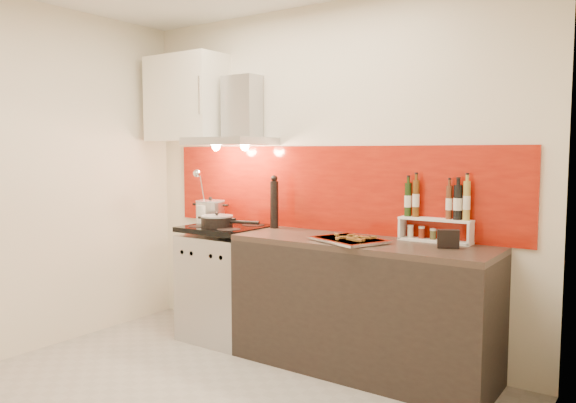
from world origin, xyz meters
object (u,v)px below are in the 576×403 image
Objects in this scene: baking_tray at (349,240)px; saute_pan at (218,221)px; pepper_mill at (274,203)px; counter at (361,306)px; range_stove at (227,284)px; stock_pot at (211,211)px.

saute_pan is at bearing 179.52° from baking_tray.
saute_pan is 1.16× the size of pepper_mill.
baking_tray reaches higher than counter.
range_stove is 1.89× the size of saute_pan.
pepper_mill is 0.74× the size of baking_tray.
range_stove is 1.62× the size of baking_tray.
pepper_mill is (0.63, 0.05, 0.10)m from stock_pot.
counter is at bearing -4.46° from stock_pot.
counter is at bearing 0.23° from range_stove.
stock_pot is at bearing -175.63° from pepper_mill.
baking_tray reaches higher than range_stove.
stock_pot is 0.64m from pepper_mill.
range_stove is at bearing -179.77° from counter.
baking_tray is (-0.04, -0.10, 0.47)m from counter.
range_stove is 1.26m from baking_tray.
baking_tray is (0.81, -0.26, -0.19)m from pepper_mill.
counter is 1.58m from stock_pot.
saute_pan is (-0.01, -0.09, 0.51)m from range_stove.
range_stove is 0.77m from pepper_mill.
pepper_mill reaches higher than range_stove.
range_stove is 1.20m from counter.
range_stove is 0.64m from stock_pot.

